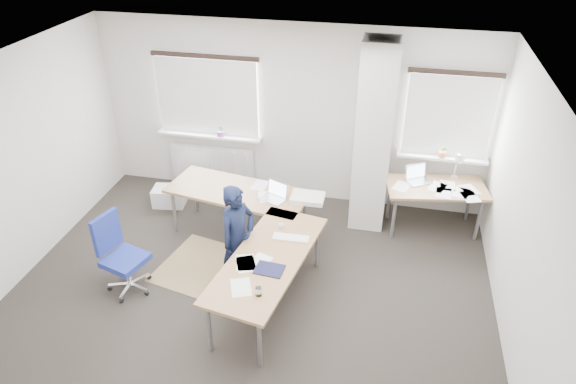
% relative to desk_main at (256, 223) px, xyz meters
% --- Properties ---
extents(ground, '(6.00, 6.00, 0.00)m').
position_rel_desk_main_xyz_m(ground, '(0.05, -0.58, -0.69)').
color(ground, '#292421').
rests_on(ground, ground).
extents(room_shell, '(6.04, 5.04, 2.82)m').
position_rel_desk_main_xyz_m(room_shell, '(0.23, -0.13, 1.05)').
color(room_shell, beige).
rests_on(room_shell, ground).
extents(floor_mat, '(1.54, 1.38, 0.01)m').
position_rel_desk_main_xyz_m(floor_mat, '(-0.59, -0.22, -0.69)').
color(floor_mat, olive).
rests_on(floor_mat, ground).
extents(white_crate, '(0.53, 0.40, 0.29)m').
position_rel_desk_main_xyz_m(white_crate, '(-1.77, 1.18, -0.55)').
color(white_crate, white).
rests_on(white_crate, ground).
extents(desk_main, '(2.40, 2.98, 0.96)m').
position_rel_desk_main_xyz_m(desk_main, '(0.00, 0.00, 0.00)').
color(desk_main, olive).
rests_on(desk_main, ground).
extents(desk_side, '(1.50, 0.93, 1.22)m').
position_rel_desk_main_xyz_m(desk_side, '(2.30, 1.39, -0.01)').
color(desk_side, olive).
rests_on(desk_side, ground).
extents(task_chair, '(0.60, 0.58, 1.06)m').
position_rel_desk_main_xyz_m(task_chair, '(-1.50, -0.78, -0.40)').
color(task_chair, navy).
rests_on(task_chair, ground).
extents(person, '(0.56, 0.62, 1.43)m').
position_rel_desk_main_xyz_m(person, '(-0.12, -0.38, 0.02)').
color(person, black).
rests_on(person, ground).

